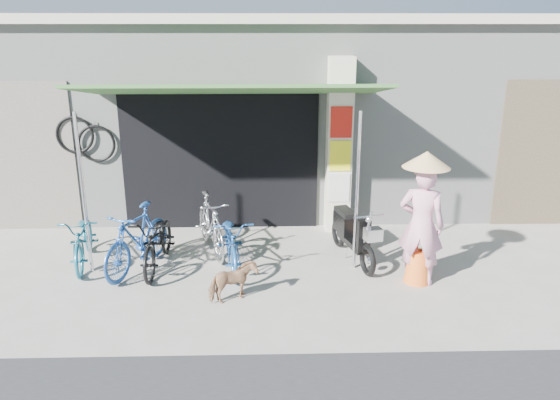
{
  "coord_description": "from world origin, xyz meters",
  "views": [
    {
      "loc": [
        -0.41,
        -6.72,
        3.46
      ],
      "look_at": [
        -0.2,
        1.0,
        1.0
      ],
      "focal_mm": 35.0,
      "sensor_mm": 36.0,
      "label": 1
    }
  ],
  "objects_px": {
    "moped": "(352,234)",
    "nun": "(422,220)",
    "street_dog": "(233,282)",
    "bike_teal": "(84,239)",
    "bike_blue": "(137,239)",
    "bike_black": "(158,241)",
    "bike_silver": "(211,224)",
    "bike_navy": "(232,241)"
  },
  "relations": [
    {
      "from": "moped",
      "to": "nun",
      "type": "xyz_separation_m",
      "value": [
        0.82,
        -0.82,
        0.51
      ]
    },
    {
      "from": "street_dog",
      "to": "nun",
      "type": "xyz_separation_m",
      "value": [
        2.58,
        0.5,
        0.66
      ]
    },
    {
      "from": "bike_teal",
      "to": "bike_blue",
      "type": "bearing_deg",
      "value": -25.48
    },
    {
      "from": "bike_teal",
      "to": "bike_black",
      "type": "distance_m",
      "value": 1.17
    },
    {
      "from": "bike_black",
      "to": "bike_silver",
      "type": "bearing_deg",
      "value": 41.4
    },
    {
      "from": "bike_teal",
      "to": "bike_black",
      "type": "relative_size",
      "value": 0.96
    },
    {
      "from": "bike_blue",
      "to": "bike_silver",
      "type": "xyz_separation_m",
      "value": [
        1.01,
        0.65,
        -0.02
      ]
    },
    {
      "from": "bike_navy",
      "to": "bike_blue",
      "type": "bearing_deg",
      "value": 173.29
    },
    {
      "from": "bike_blue",
      "to": "bike_silver",
      "type": "bearing_deg",
      "value": 53.96
    },
    {
      "from": "bike_blue",
      "to": "bike_black",
      "type": "bearing_deg",
      "value": 34.02
    },
    {
      "from": "moped",
      "to": "nun",
      "type": "height_order",
      "value": "nun"
    },
    {
      "from": "bike_navy",
      "to": "street_dog",
      "type": "bearing_deg",
      "value": -94.56
    },
    {
      "from": "bike_black",
      "to": "nun",
      "type": "relative_size",
      "value": 0.86
    },
    {
      "from": "bike_navy",
      "to": "bike_teal",
      "type": "bearing_deg",
      "value": 166.6
    },
    {
      "from": "bike_teal",
      "to": "bike_navy",
      "type": "relative_size",
      "value": 0.96
    },
    {
      "from": "bike_blue",
      "to": "bike_navy",
      "type": "distance_m",
      "value": 1.38
    },
    {
      "from": "bike_silver",
      "to": "nun",
      "type": "relative_size",
      "value": 0.83
    },
    {
      "from": "bike_teal",
      "to": "bike_black",
      "type": "bearing_deg",
      "value": -18.55
    },
    {
      "from": "nun",
      "to": "bike_black",
      "type": "bearing_deg",
      "value": 13.15
    },
    {
      "from": "bike_silver",
      "to": "moped",
      "type": "xyz_separation_m",
      "value": [
        2.2,
        -0.34,
        -0.05
      ]
    },
    {
      "from": "bike_teal",
      "to": "moped",
      "type": "bearing_deg",
      "value": -9.16
    },
    {
      "from": "bike_navy",
      "to": "nun",
      "type": "relative_size",
      "value": 0.85
    },
    {
      "from": "bike_black",
      "to": "nun",
      "type": "height_order",
      "value": "nun"
    },
    {
      "from": "bike_navy",
      "to": "street_dog",
      "type": "distance_m",
      "value": 1.07
    },
    {
      "from": "bike_black",
      "to": "bike_navy",
      "type": "bearing_deg",
      "value": 1.14
    },
    {
      "from": "bike_black",
      "to": "bike_navy",
      "type": "xyz_separation_m",
      "value": [
        1.09,
        -0.02,
        -0.0
      ]
    },
    {
      "from": "bike_teal",
      "to": "street_dog",
      "type": "xyz_separation_m",
      "value": [
        2.31,
        -1.25,
        -0.14
      ]
    },
    {
      "from": "bike_navy",
      "to": "moped",
      "type": "relative_size",
      "value": 1.01
    },
    {
      "from": "bike_teal",
      "to": "bike_silver",
      "type": "height_order",
      "value": "bike_silver"
    },
    {
      "from": "bike_teal",
      "to": "street_dog",
      "type": "bearing_deg",
      "value": -38.58
    },
    {
      "from": "bike_silver",
      "to": "bike_navy",
      "type": "distance_m",
      "value": 0.71
    },
    {
      "from": "bike_teal",
      "to": "street_dog",
      "type": "distance_m",
      "value": 2.63
    },
    {
      "from": "street_dog",
      "to": "bike_silver",
      "type": "bearing_deg",
      "value": -14.45
    },
    {
      "from": "bike_silver",
      "to": "nun",
      "type": "bearing_deg",
      "value": -40.12
    },
    {
      "from": "bike_blue",
      "to": "moped",
      "type": "bearing_deg",
      "value": 26.77
    },
    {
      "from": "bike_black",
      "to": "nun",
      "type": "bearing_deg",
      "value": -6.41
    },
    {
      "from": "bike_blue",
      "to": "nun",
      "type": "relative_size",
      "value": 0.86
    },
    {
      "from": "bike_silver",
      "to": "street_dog",
      "type": "xyz_separation_m",
      "value": [
        0.44,
        -1.66,
        -0.2
      ]
    },
    {
      "from": "bike_teal",
      "to": "bike_blue",
      "type": "distance_m",
      "value": 0.9
    },
    {
      "from": "bike_navy",
      "to": "moped",
      "type": "height_order",
      "value": "moped"
    },
    {
      "from": "bike_blue",
      "to": "bike_navy",
      "type": "height_order",
      "value": "bike_blue"
    },
    {
      "from": "nun",
      "to": "bike_silver",
      "type": "bearing_deg",
      "value": 0.89
    }
  ]
}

